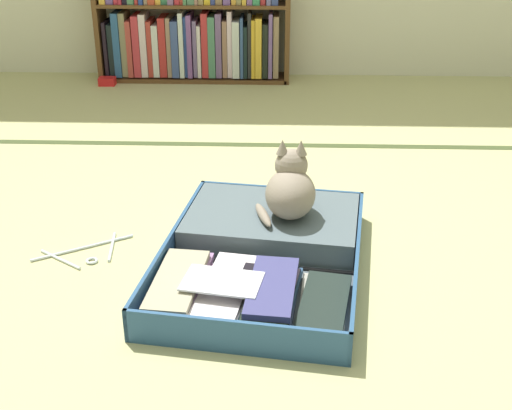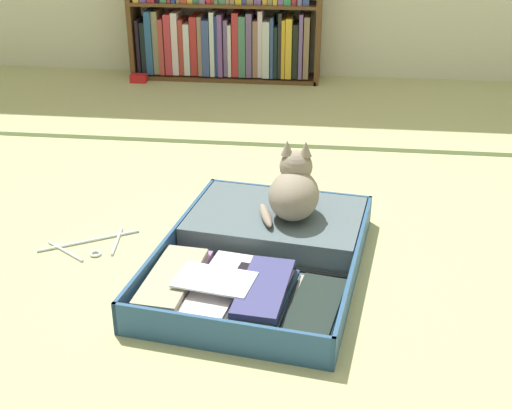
# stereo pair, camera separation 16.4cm
# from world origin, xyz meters

# --- Properties ---
(ground_plane) EXTENTS (10.00, 10.00, 0.00)m
(ground_plane) POSITION_xyz_m (0.00, 0.00, 0.00)
(ground_plane) COLOR tan
(tatami_border) EXTENTS (4.80, 0.05, 0.00)m
(tatami_border) POSITION_xyz_m (0.00, 1.08, 0.00)
(tatami_border) COLOR #3F4C27
(tatami_border) RESTS_ON ground_plane
(bookshelf) EXTENTS (1.20, 0.23, 0.94)m
(bookshelf) POSITION_xyz_m (-0.58, 2.26, 0.44)
(bookshelf) COLOR brown
(bookshelf) RESTS_ON ground_plane
(open_suitcase) EXTENTS (0.74, 0.96, 0.11)m
(open_suitcase) POSITION_xyz_m (-0.07, -0.02, 0.05)
(open_suitcase) COLOR #29507C
(open_suitcase) RESTS_ON ground_plane
(black_cat) EXTENTS (0.22, 0.24, 0.26)m
(black_cat) POSITION_xyz_m (0.02, 0.14, 0.20)
(black_cat) COLOR gray
(black_cat) RESTS_ON open_suitcase
(clothes_hanger) EXTENTS (0.31, 0.25, 0.01)m
(clothes_hanger) POSITION_xyz_m (-0.68, 0.01, 0.00)
(clothes_hanger) COLOR silver
(clothes_hanger) RESTS_ON ground_plane
(small_red_pouch) EXTENTS (0.10, 0.07, 0.05)m
(small_red_pouch) POSITION_xyz_m (-1.10, 2.10, 0.02)
(small_red_pouch) COLOR red
(small_red_pouch) RESTS_ON ground_plane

